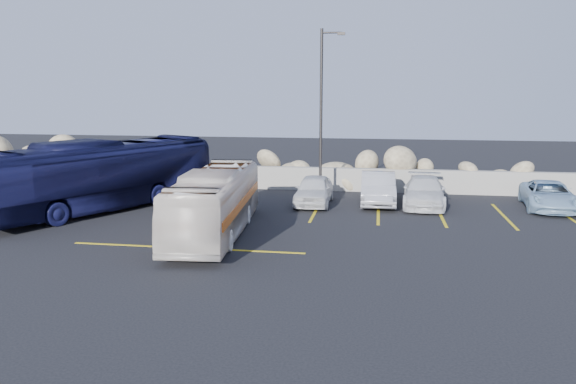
# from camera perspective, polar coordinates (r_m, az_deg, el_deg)

# --- Properties ---
(ground) EXTENTS (90.00, 90.00, 0.00)m
(ground) POSITION_cam_1_polar(r_m,az_deg,el_deg) (18.62, -7.54, -5.97)
(ground) COLOR black
(ground) RESTS_ON ground
(seawall) EXTENTS (60.00, 0.40, 1.20)m
(seawall) POSITION_cam_1_polar(r_m,az_deg,el_deg) (29.92, -0.97, 1.46)
(seawall) COLOR gray
(seawall) RESTS_ON ground
(riprap_pile) EXTENTS (54.00, 2.80, 2.60)m
(riprap_pile) POSITION_cam_1_polar(r_m,az_deg,el_deg) (30.99, -0.59, 3.07)
(riprap_pile) COLOR #907D5E
(riprap_pile) RESTS_ON ground
(parking_lines) EXTENTS (18.16, 9.36, 0.01)m
(parking_lines) POSITION_cam_1_polar(r_m,az_deg,el_deg) (23.26, 7.53, -2.68)
(parking_lines) COLOR gold
(parking_lines) RESTS_ON ground
(lamppost) EXTENTS (1.14, 0.18, 8.00)m
(lamppost) POSITION_cam_1_polar(r_m,az_deg,el_deg) (26.75, 3.49, 8.35)
(lamppost) COLOR #282524
(lamppost) RESTS_ON ground
(vintage_bus) EXTENTS (2.69, 8.67, 2.38)m
(vintage_bus) POSITION_cam_1_polar(r_m,az_deg,el_deg) (20.58, -7.37, -1.00)
(vintage_bus) COLOR silver
(vintage_bus) RESTS_ON ground
(tour_coach) EXTENTS (7.29, 11.06, 3.08)m
(tour_coach) POSITION_cam_1_polar(r_m,az_deg,el_deg) (25.80, -18.45, 1.63)
(tour_coach) COLOR black
(tour_coach) RESTS_ON ground
(car_a) EXTENTS (1.59, 3.94, 1.34)m
(car_a) POSITION_cam_1_polar(r_m,az_deg,el_deg) (25.85, 2.65, 0.21)
(car_a) COLOR silver
(car_a) RESTS_ON ground
(car_b) EXTENTS (1.63, 4.43, 1.45)m
(car_b) POSITION_cam_1_polar(r_m,az_deg,el_deg) (26.30, 9.13, 0.38)
(car_b) COLOR silver
(car_b) RESTS_ON ground
(car_c) EXTENTS (2.12, 4.61, 1.30)m
(car_c) POSITION_cam_1_polar(r_m,az_deg,el_deg) (26.24, 13.67, 0.04)
(car_c) COLOR silver
(car_c) RESTS_ON ground
(car_d) EXTENTS (2.48, 4.61, 1.23)m
(car_d) POSITION_cam_1_polar(r_m,az_deg,el_deg) (27.34, 24.96, -0.32)
(car_d) COLOR #93B5D1
(car_d) RESTS_ON ground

